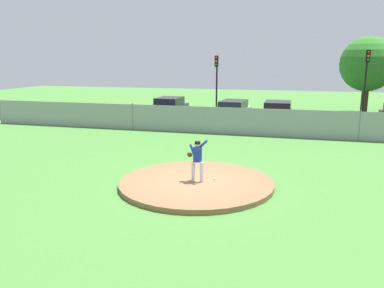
# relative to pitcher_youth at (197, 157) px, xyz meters

# --- Properties ---
(ground_plane) EXTENTS (80.00, 80.00, 0.00)m
(ground_plane) POSITION_rel_pitcher_youth_xyz_m (-0.04, 6.03, -1.09)
(ground_plane) COLOR #427A33
(asphalt_strip) EXTENTS (44.00, 7.00, 0.01)m
(asphalt_strip) POSITION_rel_pitcher_youth_xyz_m (-0.04, 14.53, -1.08)
(asphalt_strip) COLOR #2B2B2D
(asphalt_strip) RESTS_ON ground_plane
(pitchers_mound) EXTENTS (5.58, 5.58, 0.18)m
(pitchers_mound) POSITION_rel_pitcher_youth_xyz_m (-0.04, 0.03, -1.00)
(pitchers_mound) COLOR brown
(pitchers_mound) RESTS_ON ground_plane
(pitcher_youth) EXTENTS (0.81, 0.32, 1.57)m
(pitcher_youth) POSITION_rel_pitcher_youth_xyz_m (0.00, 0.00, 0.00)
(pitcher_youth) COLOR silver
(pitcher_youth) RESTS_ON pitchers_mound
(baseball) EXTENTS (0.07, 0.07, 0.07)m
(baseball) POSITION_rel_pitcher_youth_xyz_m (0.58, 0.31, -0.87)
(baseball) COLOR white
(baseball) RESTS_ON pitchers_mound
(chainlink_fence) EXTENTS (34.29, 0.07, 1.76)m
(chainlink_fence) POSITION_rel_pitcher_youth_xyz_m (-0.04, 10.03, -0.26)
(chainlink_fence) COLOR gray
(chainlink_fence) RESTS_ON ground_plane
(parked_car_silver) EXTENTS (2.12, 4.66, 1.65)m
(parked_car_silver) POSITION_rel_pitcher_youth_xyz_m (-0.98, 14.26, -0.29)
(parked_car_silver) COLOR #B7BABF
(parked_car_silver) RESTS_ON ground_plane
(parked_car_navy) EXTENTS (1.97, 4.22, 1.69)m
(parked_car_navy) POSITION_rel_pitcher_youth_xyz_m (-5.95, 14.79, -0.28)
(parked_car_navy) COLOR #161E4C
(parked_car_navy) RESTS_ON ground_plane
(parked_car_red) EXTENTS (1.95, 4.28, 1.67)m
(parked_car_red) POSITION_rel_pitcher_youth_xyz_m (2.11, 14.22, -0.29)
(parked_car_red) COLOR #A81919
(parked_car_red) RESTS_ON ground_plane
(traffic_light_near) EXTENTS (0.28, 0.46, 4.81)m
(traffic_light_near) POSITION_rel_pitcher_youth_xyz_m (-3.12, 18.65, 2.20)
(traffic_light_near) COLOR black
(traffic_light_near) RESTS_ON ground_plane
(traffic_light_far) EXTENTS (0.28, 0.46, 5.19)m
(traffic_light_far) POSITION_rel_pitcher_youth_xyz_m (8.26, 18.66, 2.44)
(traffic_light_far) COLOR black
(traffic_light_far) RESTS_ON ground_plane
(tree_broad_left) EXTENTS (4.53, 4.53, 6.39)m
(tree_broad_left) POSITION_rel_pitcher_youth_xyz_m (8.93, 22.49, 3.01)
(tree_broad_left) COLOR #4C331E
(tree_broad_left) RESTS_ON ground_plane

